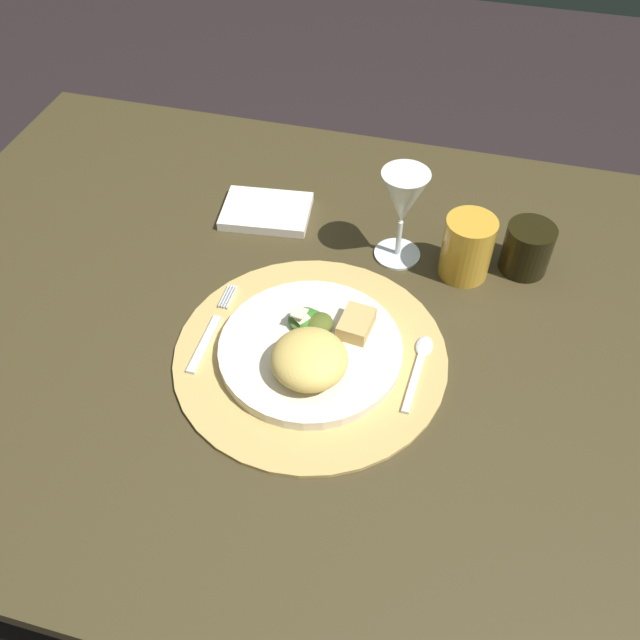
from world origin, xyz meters
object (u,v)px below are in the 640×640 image
at_px(dining_table, 330,367).
at_px(wine_glass, 403,202).
at_px(napkin, 266,211).
at_px(dinner_plate, 310,349).
at_px(fork, 211,331).
at_px(amber_tumbler, 467,248).
at_px(spoon, 420,361).
at_px(dark_tumbler, 527,249).

relative_size(dining_table, wine_glass, 9.07).
bearing_deg(dining_table, napkin, 128.33).
bearing_deg(dining_table, dinner_plate, -98.25).
xyz_separation_m(dining_table, wine_glass, (0.07, 0.16, 0.21)).
xyz_separation_m(fork, amber_tumbler, (0.32, 0.22, 0.04)).
height_order(fork, spoon, spoon).
bearing_deg(dark_tumbler, amber_tumbler, -159.18).
relative_size(dinner_plate, dark_tumbler, 3.21).
relative_size(dinner_plate, fork, 1.45).
height_order(wine_glass, amber_tumbler, wine_glass).
distance_m(spoon, dark_tumbler, 0.26).
relative_size(fork, wine_glass, 1.12).
bearing_deg(wine_glass, dinner_plate, -108.33).
height_order(dinner_plate, amber_tumbler, amber_tumbler).
xyz_separation_m(napkin, amber_tumbler, (0.33, -0.05, 0.04)).
bearing_deg(dining_table, spoon, -19.11).
height_order(dining_table, wine_glass, wine_glass).
distance_m(dinner_plate, wine_glass, 0.26).
relative_size(wine_glass, amber_tumbler, 1.55).
bearing_deg(amber_tumbler, fork, -146.18).
xyz_separation_m(dinner_plate, dark_tumbler, (0.27, 0.25, 0.02)).
distance_m(napkin, amber_tumbler, 0.34).
distance_m(dining_table, wine_glass, 0.27).
xyz_separation_m(dinner_plate, spoon, (0.15, 0.02, -0.01)).
bearing_deg(fork, dining_table, 23.63).
distance_m(dining_table, fork, 0.20).
xyz_separation_m(spoon, wine_glass, (-0.07, 0.21, 0.10)).
bearing_deg(napkin, amber_tumbler, -9.33).
xyz_separation_m(dining_table, amber_tumbler, (0.17, 0.15, 0.15)).
relative_size(dining_table, spoon, 10.39).
relative_size(amber_tumbler, dark_tumbler, 1.27).
bearing_deg(dark_tumbler, fork, -148.68).
bearing_deg(dinner_plate, napkin, 118.87).
distance_m(fork, amber_tumbler, 0.39).
xyz_separation_m(dining_table, spoon, (0.13, -0.05, 0.11)).
distance_m(dining_table, amber_tumbler, 0.27).
bearing_deg(wine_glass, napkin, 169.56).
relative_size(spoon, wine_glass, 0.87).
bearing_deg(dining_table, wine_glass, 67.62).
xyz_separation_m(dinner_plate, fork, (-0.14, 0.00, -0.01)).
height_order(spoon, napkin, napkin).
relative_size(napkin, dark_tumbler, 1.85).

